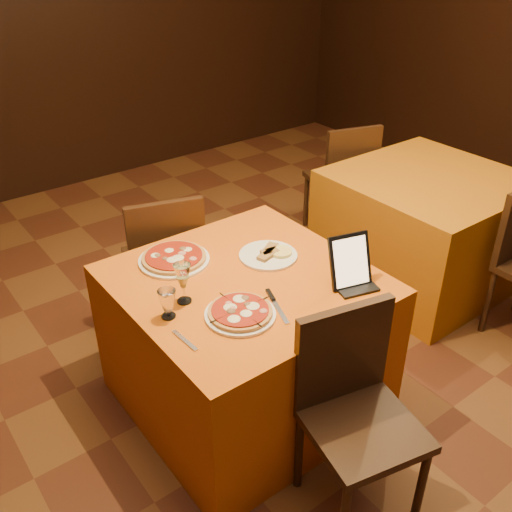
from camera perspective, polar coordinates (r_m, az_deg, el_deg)
floor at (r=3.17m, az=8.51°, el=-13.19°), size 6.00×7.00×0.01m
wall_back at (r=5.36m, az=-19.39°, el=20.93°), size 6.00×0.01×2.80m
main_table at (r=2.84m, az=-1.06°, el=-8.56°), size 1.10×1.10×0.75m
side_table at (r=4.00m, az=16.44°, el=2.66°), size 1.10×1.10×0.75m
chair_main_near at (r=2.37m, az=10.70°, el=-16.53°), size 0.44×0.44×0.91m
chair_main_far at (r=3.37m, az=-9.29°, el=-0.38°), size 0.53×0.53×0.91m
chair_side_far at (r=4.44m, az=8.26°, el=7.66°), size 0.56×0.56×0.91m
pizza_near at (r=2.38m, az=-1.59°, el=-5.72°), size 0.30×0.30×0.03m
pizza_far at (r=2.77m, az=-8.20°, el=-0.26°), size 0.34×0.34×0.03m
cutlet_dish at (r=2.78m, az=1.22°, el=0.16°), size 0.29×0.29×0.03m
wine_glass at (r=2.43m, az=-7.30°, el=-2.70°), size 0.07×0.07×0.19m
water_glass at (r=2.37m, az=-8.83°, el=-4.75°), size 0.09×0.09×0.13m
tablet at (r=2.55m, az=9.38°, el=-0.48°), size 0.21×0.15×0.23m
knife at (r=2.43m, az=2.13°, el=-5.11°), size 0.10×0.24×0.01m
fork_near at (r=2.27m, az=-7.13°, el=-8.38°), size 0.03×0.16×0.01m
fork_far at (r=2.83m, az=-6.50°, el=0.40°), size 0.07×0.15×0.01m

